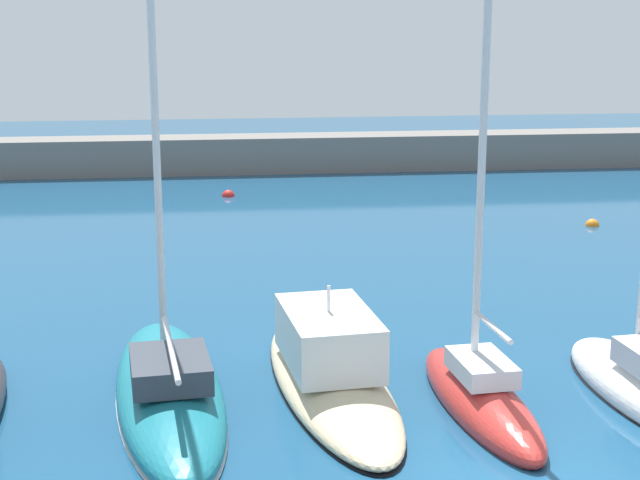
# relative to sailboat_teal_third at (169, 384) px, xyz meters

# --- Properties ---
(breakwater_seawall) EXTENTS (108.00, 2.34, 1.88)m
(breakwater_seawall) POSITION_rel_sailboat_teal_third_xyz_m (6.61, 30.59, 0.53)
(breakwater_seawall) COLOR slate
(breakwater_seawall) RESTS_ON ground_plane
(sailboat_teal_third) EXTENTS (3.31, 9.60, 19.69)m
(sailboat_teal_third) POSITION_rel_sailboat_teal_third_xyz_m (0.00, 0.00, 0.00)
(sailboat_teal_third) COLOR #19707F
(sailboat_teal_third) RESTS_ON ground_plane
(motorboat_sand_fourth) EXTENTS (3.27, 9.17, 2.69)m
(motorboat_sand_fourth) POSITION_rel_sailboat_teal_third_xyz_m (3.66, 0.43, 0.04)
(motorboat_sand_fourth) COLOR beige
(motorboat_sand_fourth) RESTS_ON ground_plane
(sailboat_red_fifth) EXTENTS (2.05, 6.31, 11.21)m
(sailboat_red_fifth) POSITION_rel_sailboat_teal_third_xyz_m (6.77, -1.21, -0.04)
(sailboat_red_fifth) COLOR #B72D28
(sailboat_red_fifth) RESTS_ON ground_plane
(mooring_buoy_red) EXTENTS (0.59, 0.59, 0.59)m
(mooring_buoy_red) POSITION_rel_sailboat_teal_third_xyz_m (1.91, 23.86, -0.41)
(mooring_buoy_red) COLOR red
(mooring_buoy_red) RESTS_ON ground_plane
(mooring_buoy_orange) EXTENTS (0.55, 0.55, 0.55)m
(mooring_buoy_orange) POSITION_rel_sailboat_teal_third_xyz_m (16.23, 16.02, -0.41)
(mooring_buoy_orange) COLOR orange
(mooring_buoy_orange) RESTS_ON ground_plane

